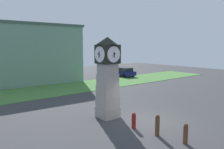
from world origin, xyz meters
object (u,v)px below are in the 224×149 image
Objects in this scene: bollard_mid_row at (157,125)px; car_silver_hatch at (124,72)px; clock_tower at (108,77)px; bollard_near_tower at (186,134)px; bollard_far_row at (134,120)px.

bollard_mid_row is 0.26× the size of car_silver_hatch.
clock_tower is 1.21× the size of car_silver_hatch.
bollard_near_tower is at bearing -124.82° from car_silver_hatch.
bollard_far_row is 0.21× the size of car_silver_hatch.
bollard_far_row is at bearing -91.55° from clock_tower.
clock_tower is 4.48m from bollard_mid_row.
bollard_far_row is at bearing 99.76° from bollard_near_tower.
bollard_far_row is at bearing 99.04° from bollard_mid_row.
bollard_mid_row is at bearing -87.55° from clock_tower.
clock_tower is at bearing 88.45° from bollard_far_row.
bollard_near_tower is 23.67m from car_silver_hatch.
bollard_near_tower is at bearing -85.36° from clock_tower.
clock_tower reaches higher than bollard_near_tower.
bollard_mid_row is (-0.27, 1.47, 0.06)m from bollard_near_tower.
bollard_mid_row is at bearing -127.50° from car_silver_hatch.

